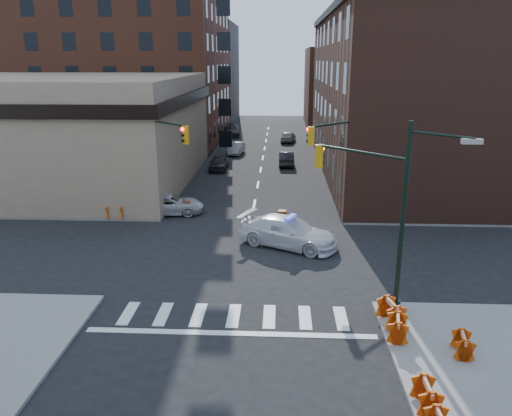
# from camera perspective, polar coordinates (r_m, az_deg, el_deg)

# --- Properties ---
(ground) EXTENTS (140.00, 140.00, 0.00)m
(ground) POSITION_cam_1_polar(r_m,az_deg,el_deg) (27.63, -1.27, -5.39)
(ground) COLOR black
(ground) RESTS_ON ground
(sidewalk_nw) EXTENTS (34.00, 54.50, 0.15)m
(sidewalk_nw) POSITION_cam_1_polar(r_m,az_deg,el_deg) (64.20, -20.17, 6.46)
(sidewalk_nw) COLOR gray
(sidewalk_nw) RESTS_ON ground
(sidewalk_ne) EXTENTS (34.00, 54.50, 0.15)m
(sidewalk_ne) POSITION_cam_1_polar(r_m,az_deg,el_deg) (62.85, 22.53, 6.01)
(sidewalk_ne) COLOR gray
(sidewalk_ne) RESTS_ON ground
(bank_building) EXTENTS (22.00, 22.00, 9.00)m
(bank_building) POSITION_cam_1_polar(r_m,az_deg,el_deg) (46.44, -21.43, 8.29)
(bank_building) COLOR #968662
(bank_building) RESTS_ON ground
(apartment_block) EXTENTS (25.00, 25.00, 24.00)m
(apartment_block) POSITION_cam_1_polar(r_m,az_deg,el_deg) (68.64, -15.19, 17.52)
(apartment_block) COLOR brown
(apartment_block) RESTS_ON ground
(commercial_row_ne) EXTENTS (14.00, 34.00, 14.00)m
(commercial_row_ne) POSITION_cam_1_polar(r_m,az_deg,el_deg) (49.43, 16.18, 12.14)
(commercial_row_ne) COLOR #4C291E
(commercial_row_ne) RESTS_ON ground
(filler_nw) EXTENTS (20.00, 18.00, 16.00)m
(filler_nw) POSITION_cam_1_polar(r_m,az_deg,el_deg) (89.37, -9.06, 15.00)
(filler_nw) COLOR brown
(filler_nw) RESTS_ON ground
(filler_ne) EXTENTS (16.00, 16.00, 12.00)m
(filler_ne) POSITION_cam_1_polar(r_m,az_deg,el_deg) (84.53, 11.35, 13.43)
(filler_ne) COLOR brown
(filler_ne) RESTS_ON ground
(signal_pole_se) EXTENTS (5.40, 5.27, 8.00)m
(signal_pole_se) POSITION_cam_1_polar(r_m,az_deg,el_deg) (21.25, 14.03, 0.40)
(signal_pole_se) COLOR black
(signal_pole_se) RESTS_ON sidewalk_se
(signal_pole_nw) EXTENTS (3.58, 3.67, 8.00)m
(signal_pole_nw) POSITION_cam_1_polar(r_m,az_deg,el_deg) (32.39, -11.09, 5.63)
(signal_pole_nw) COLOR black
(signal_pole_nw) RESTS_ON sidewalk_nw
(signal_pole_ne) EXTENTS (3.67, 3.58, 8.00)m
(signal_pole_ne) POSITION_cam_1_polar(r_m,az_deg,el_deg) (31.72, 9.99, 5.46)
(signal_pole_ne) COLOR black
(signal_pole_ne) RESTS_ON sidewalk_ne
(tree_ne_near) EXTENTS (3.00, 3.00, 4.85)m
(tree_ne_near) POSITION_cam_1_polar(r_m,az_deg,el_deg) (52.30, 9.07, 8.93)
(tree_ne_near) COLOR black
(tree_ne_near) RESTS_ON sidewalk_ne
(tree_ne_far) EXTENTS (3.00, 3.00, 4.85)m
(tree_ne_far) POSITION_cam_1_polar(r_m,az_deg,el_deg) (60.20, 8.27, 9.97)
(tree_ne_far) COLOR black
(tree_ne_far) RESTS_ON sidewalk_ne
(police_car) EXTENTS (6.27, 4.68, 1.69)m
(police_car) POSITION_cam_1_polar(r_m,az_deg,el_deg) (28.69, 3.72, -2.77)
(police_car) COLOR silver
(police_car) RESTS_ON ground
(pickup) EXTENTS (4.99, 2.73, 1.33)m
(pickup) POSITION_cam_1_polar(r_m,az_deg,el_deg) (35.17, -9.90, 0.40)
(pickup) COLOR silver
(pickup) RESTS_ON ground
(parked_car_wnear) EXTENTS (1.66, 4.11, 1.40)m
(parked_car_wnear) POSITION_cam_1_polar(r_m,az_deg,el_deg) (48.65, -4.29, 5.18)
(parked_car_wnear) COLOR black
(parked_car_wnear) RESTS_ON ground
(parked_car_wfar) EXTENTS (1.83, 4.15, 1.32)m
(parked_car_wfar) POSITION_cam_1_polar(r_m,az_deg,el_deg) (56.67, -2.27, 6.82)
(parked_car_wfar) COLOR #979A9F
(parked_car_wfar) RESTS_ON ground
(parked_car_wdeep) EXTENTS (2.57, 5.43, 1.53)m
(parked_car_wdeep) POSITION_cam_1_polar(r_m,az_deg,el_deg) (70.33, -2.78, 8.84)
(parked_car_wdeep) COLOR black
(parked_car_wdeep) RESTS_ON ground
(parked_car_enear) EXTENTS (1.57, 4.30, 1.41)m
(parked_car_enear) POSITION_cam_1_polar(r_m,az_deg,el_deg) (50.67, 3.48, 5.67)
(parked_car_enear) COLOR black
(parked_car_enear) RESTS_ON ground
(parked_car_efar) EXTENTS (2.20, 4.34, 1.41)m
(parked_car_efar) POSITION_cam_1_polar(r_m,az_deg,el_deg) (65.32, 3.71, 8.16)
(parked_car_efar) COLOR gray
(parked_car_efar) RESTS_ON ground
(pedestrian_a) EXTENTS (0.67, 0.60, 1.55)m
(pedestrian_a) POSITION_cam_1_polar(r_m,az_deg,el_deg) (34.59, -13.08, 0.38)
(pedestrian_a) COLOR black
(pedestrian_a) RESTS_ON sidewalk_nw
(pedestrian_b) EXTENTS (1.12, 1.03, 1.86)m
(pedestrian_b) POSITION_cam_1_polar(r_m,az_deg,el_deg) (35.87, -20.90, 0.54)
(pedestrian_b) COLOR black
(pedestrian_b) RESTS_ON sidewalk_nw
(pedestrian_c) EXTENTS (0.98, 1.01, 1.69)m
(pedestrian_c) POSITION_cam_1_polar(r_m,az_deg,el_deg) (37.04, -19.63, 1.02)
(pedestrian_c) COLOR black
(pedestrian_c) RESTS_ON sidewalk_nw
(barrel_road) EXTENTS (0.63, 0.63, 1.05)m
(barrel_road) POSITION_cam_1_polar(r_m,az_deg,el_deg) (32.14, 3.00, -1.19)
(barrel_road) COLOR #EC5F0B
(barrel_road) RESTS_ON ground
(barrel_bank) EXTENTS (0.61, 0.61, 0.94)m
(barrel_bank) POSITION_cam_1_polar(r_m,az_deg,el_deg) (34.80, -7.92, -0.02)
(barrel_bank) COLOR orange
(barrel_bank) RESTS_ON ground
(barricade_se_a) EXTENTS (0.91, 1.37, 0.94)m
(barricade_se_a) POSITION_cam_1_polar(r_m,az_deg,el_deg) (21.19, 15.14, -11.40)
(barricade_se_a) COLOR red
(barricade_se_a) RESTS_ON sidewalk_se
(barricade_se_b) EXTENTS (0.71, 1.16, 0.81)m
(barricade_se_b) POSITION_cam_1_polar(r_m,az_deg,el_deg) (19.96, 22.55, -14.26)
(barricade_se_b) COLOR #C84A09
(barricade_se_b) RESTS_ON sidewalk_se
(barricade_se_c) EXTENTS (0.81, 1.28, 0.89)m
(barricade_se_c) POSITION_cam_1_polar(r_m,az_deg,el_deg) (20.17, 15.86, -13.06)
(barricade_se_c) COLOR #C45209
(barricade_se_c) RESTS_ON sidewalk_se
(barricade_se_d) EXTENTS (0.58, 1.16, 0.87)m
(barricade_se_d) POSITION_cam_1_polar(r_m,az_deg,el_deg) (16.97, 18.90, -19.65)
(barricade_se_d) COLOR red
(barricade_se_d) RESTS_ON sidewalk_se
(barricade_nw_a) EXTENTS (1.29, 0.67, 0.96)m
(barricade_nw_a) POSITION_cam_1_polar(r_m,az_deg,el_deg) (34.49, -15.74, -0.38)
(barricade_nw_a) COLOR red
(barricade_nw_a) RESTS_ON sidewalk_nw
(barricade_nw_b) EXTENTS (1.21, 0.67, 0.88)m
(barricade_nw_b) POSITION_cam_1_polar(r_m,az_deg,el_deg) (36.85, -15.88, 0.63)
(barricade_nw_b) COLOR #EF350B
(barricade_nw_b) RESTS_ON sidewalk_nw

